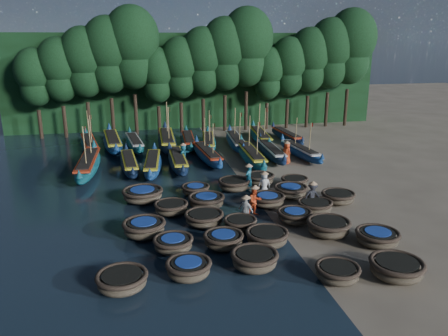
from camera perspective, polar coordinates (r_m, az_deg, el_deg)
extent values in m
plane|color=#7E715C|center=(27.41, 3.87, -3.70)|extent=(120.00, 120.00, 0.00)
cube|color=black|center=(48.93, -3.56, 11.35)|extent=(40.00, 3.00, 10.00)
ellipsoid|color=brown|center=(18.12, -13.15, -14.36)|extent=(2.31, 2.31, 0.65)
torus|color=#3B2E23|center=(17.97, -13.22, -13.52)|extent=(2.07, 2.07, 0.20)
cylinder|color=black|center=(17.95, -13.23, -13.42)|extent=(1.57, 1.57, 0.06)
ellipsoid|color=brown|center=(18.49, -4.63, -13.20)|extent=(1.90, 1.90, 0.68)
torus|color=#3B2E23|center=(18.33, -4.66, -12.33)|extent=(1.93, 1.93, 0.21)
cylinder|color=black|center=(18.31, -4.66, -12.21)|extent=(1.45, 1.45, 0.06)
cylinder|color=navy|center=(18.29, -4.66, -12.10)|extent=(1.11, 1.11, 0.04)
ellipsoid|color=brown|center=(19.10, 4.01, -12.09)|extent=(2.38, 2.38, 0.72)
torus|color=#3B2E23|center=(18.94, 4.03, -11.19)|extent=(2.07, 2.07, 0.22)
cylinder|color=black|center=(18.92, 4.03, -11.08)|extent=(1.56, 1.56, 0.07)
ellipsoid|color=brown|center=(18.83, 14.60, -13.27)|extent=(2.04, 2.04, 0.61)
torus|color=#3B2E23|center=(18.70, 14.66, -12.51)|extent=(1.85, 1.85, 0.18)
cylinder|color=black|center=(18.68, 14.67, -12.41)|extent=(1.40, 1.40, 0.06)
ellipsoid|color=brown|center=(19.73, 21.57, -12.31)|extent=(2.42, 2.42, 0.72)
torus|color=#3B2E23|center=(19.58, 21.68, -11.45)|extent=(2.27, 2.27, 0.22)
cylinder|color=black|center=(19.56, 21.69, -11.33)|extent=(1.72, 1.72, 0.07)
ellipsoid|color=brown|center=(20.61, -6.64, -10.01)|extent=(1.86, 1.86, 0.63)
torus|color=#3B2E23|center=(20.48, -6.67, -9.26)|extent=(1.89, 1.89, 0.19)
cylinder|color=black|center=(20.46, -6.67, -9.17)|extent=(1.43, 1.43, 0.06)
cylinder|color=navy|center=(20.45, -6.68, -9.07)|extent=(1.10, 1.10, 0.04)
ellipsoid|color=brown|center=(20.82, -0.07, -9.57)|extent=(2.28, 2.28, 0.65)
torus|color=#3B2E23|center=(20.69, -0.07, -8.81)|extent=(1.94, 1.94, 0.20)
cylinder|color=black|center=(20.67, -0.07, -8.71)|extent=(1.46, 1.46, 0.06)
cylinder|color=navy|center=(20.66, -0.07, -8.61)|extent=(1.12, 1.12, 0.04)
ellipsoid|color=brown|center=(21.15, 5.64, -9.18)|extent=(2.43, 2.43, 0.67)
torus|color=#3B2E23|center=(21.02, 5.66, -8.41)|extent=(2.08, 2.08, 0.20)
cylinder|color=black|center=(21.00, 5.67, -8.31)|extent=(1.57, 1.57, 0.06)
ellipsoid|color=brown|center=(22.62, 13.48, -7.71)|extent=(2.09, 2.09, 0.74)
torus|color=#3B2E23|center=(22.48, 13.54, -6.90)|extent=(2.22, 2.22, 0.22)
cylinder|color=black|center=(22.46, 13.55, -6.80)|extent=(1.67, 1.67, 0.07)
ellipsoid|color=brown|center=(22.33, 19.39, -8.71)|extent=(2.58, 2.58, 0.64)
torus|color=#3B2E23|center=(22.21, 19.46, -8.01)|extent=(2.11, 2.11, 0.19)
cylinder|color=black|center=(22.19, 19.47, -7.92)|extent=(1.61, 1.61, 0.06)
cylinder|color=navy|center=(22.18, 19.48, -7.83)|extent=(1.24, 1.24, 0.04)
ellipsoid|color=brown|center=(22.26, -10.37, -7.93)|extent=(2.37, 2.37, 0.74)
torus|color=#3B2E23|center=(22.12, -10.42, -7.12)|extent=(2.18, 2.18, 0.22)
cylinder|color=black|center=(22.10, -10.42, -7.01)|extent=(1.64, 1.64, 0.07)
cylinder|color=navy|center=(22.08, -10.43, -6.90)|extent=(1.26, 1.26, 0.04)
ellipsoid|color=brown|center=(23.21, -2.61, -6.73)|extent=(2.41, 2.41, 0.63)
torus|color=#3B2E23|center=(23.09, -2.62, -6.06)|extent=(2.10, 2.10, 0.19)
cylinder|color=black|center=(23.08, -2.62, -5.97)|extent=(1.60, 1.60, 0.06)
ellipsoid|color=brown|center=(22.57, 2.13, -7.47)|extent=(2.09, 2.09, 0.61)
torus|color=#3B2E23|center=(22.46, 2.14, -6.80)|extent=(1.74, 1.74, 0.18)
cylinder|color=black|center=(22.44, 2.14, -6.72)|extent=(1.31, 1.31, 0.06)
ellipsoid|color=brown|center=(23.77, 9.18, -6.37)|extent=(2.17, 2.17, 0.63)
torus|color=#3B2E23|center=(23.65, 9.21, -5.71)|extent=(1.90, 1.90, 0.19)
cylinder|color=black|center=(23.64, 9.22, -5.63)|extent=(1.43, 1.43, 0.06)
cylinder|color=navy|center=(23.63, 9.22, -5.54)|extent=(1.10, 1.10, 0.04)
ellipsoid|color=brown|center=(25.40, 11.77, -5.02)|extent=(2.23, 2.23, 0.59)
torus|color=#3B2E23|center=(25.30, 11.81, -4.43)|extent=(2.02, 2.02, 0.18)
cylinder|color=black|center=(25.29, 11.81, -4.36)|extent=(1.55, 1.55, 0.05)
ellipsoid|color=brown|center=(24.75, -6.91, -5.33)|extent=(2.04, 2.04, 0.62)
torus|color=#3B2E23|center=(24.64, -6.93, -4.70)|extent=(1.93, 1.93, 0.19)
cylinder|color=black|center=(24.63, -6.93, -4.62)|extent=(1.47, 1.47, 0.06)
ellipsoid|color=brown|center=(25.37, -2.30, -4.54)|extent=(2.57, 2.57, 0.71)
torus|color=#3B2E23|center=(25.25, -2.31, -3.84)|extent=(2.14, 2.14, 0.22)
cylinder|color=black|center=(25.23, -2.31, -3.74)|extent=(1.62, 1.62, 0.06)
cylinder|color=navy|center=(25.22, -2.32, -3.65)|extent=(1.24, 1.24, 0.04)
ellipsoid|color=brown|center=(25.83, 5.69, -4.32)|extent=(2.14, 2.14, 0.62)
torus|color=#3B2E23|center=(25.73, 5.71, -3.71)|extent=(2.07, 2.07, 0.19)
cylinder|color=black|center=(25.72, 5.72, -3.63)|extent=(1.58, 1.58, 0.06)
cylinder|color=navy|center=(25.71, 5.72, -3.55)|extent=(1.21, 1.21, 0.04)
ellipsoid|color=brown|center=(27.43, 8.69, -3.12)|extent=(2.26, 2.26, 0.66)
torus|color=#3B2E23|center=(27.33, 8.72, -2.52)|extent=(2.10, 2.10, 0.20)
cylinder|color=black|center=(27.31, 8.72, -2.44)|extent=(1.60, 1.60, 0.06)
cylinder|color=navy|center=(27.30, 8.72, -2.36)|extent=(1.23, 1.23, 0.04)
ellipsoid|color=brown|center=(26.99, 14.66, -3.86)|extent=(2.26, 2.26, 0.63)
torus|color=#3B2E23|center=(26.89, 14.70, -3.27)|extent=(2.03, 2.03, 0.19)
cylinder|color=black|center=(26.88, 14.71, -3.20)|extent=(1.54, 1.54, 0.06)
ellipsoid|color=brown|center=(26.81, -10.56, -3.62)|extent=(2.59, 2.59, 0.72)
torus|color=#3B2E23|center=(26.70, -10.60, -2.94)|extent=(2.47, 2.47, 0.22)
cylinder|color=black|center=(26.69, -10.61, -2.85)|extent=(1.89, 1.89, 0.07)
cylinder|color=navy|center=(26.67, -10.61, -2.76)|extent=(1.45, 1.45, 0.04)
ellipsoid|color=brown|center=(27.54, -3.74, -2.97)|extent=(1.79, 1.79, 0.57)
torus|color=#3B2E23|center=(27.45, -3.75, -2.44)|extent=(1.80, 1.80, 0.17)
cylinder|color=black|center=(27.44, -3.75, -2.37)|extent=(1.36, 1.36, 0.05)
cylinder|color=navy|center=(27.43, -3.75, -2.30)|extent=(1.05, 1.05, 0.03)
ellipsoid|color=brown|center=(28.22, 1.33, -2.32)|extent=(2.22, 2.22, 0.69)
torus|color=#3B2E23|center=(28.12, 1.34, -1.70)|extent=(2.10, 2.10, 0.21)
cylinder|color=black|center=(28.11, 1.34, -1.61)|extent=(1.59, 1.59, 0.06)
ellipsoid|color=brown|center=(29.39, 4.74, -1.60)|extent=(2.28, 2.28, 0.68)
torus|color=#3B2E23|center=(29.29, 4.75, -1.00)|extent=(1.95, 1.95, 0.21)
cylinder|color=black|center=(29.28, 4.76, -0.93)|extent=(1.46, 1.46, 0.06)
ellipsoid|color=brown|center=(29.36, 9.19, -1.88)|extent=(2.08, 2.08, 0.58)
torus|color=#3B2E23|center=(29.28, 9.22, -1.38)|extent=(1.81, 1.81, 0.18)
cylinder|color=black|center=(29.27, 9.22, -1.31)|extent=(1.37, 1.37, 0.05)
ellipsoid|color=#105F5E|center=(33.51, -17.32, 0.34)|extent=(1.87, 8.64, 1.07)
cone|color=#105F5E|center=(37.36, -16.64, 3.15)|extent=(0.47, 0.47, 0.64)
cone|color=#105F5E|center=(29.35, -18.41, -0.72)|extent=(0.47, 0.47, 0.54)
cube|color=#AD2E15|center=(33.39, -17.39, 1.08)|extent=(1.38, 6.69, 0.13)
cube|color=black|center=(33.37, -17.40, 1.22)|extent=(1.05, 5.82, 0.11)
cylinder|color=#997F4C|center=(34.32, -17.13, 3.70)|extent=(0.08, 0.26, 3.00)
cylinder|color=#997F4C|center=(31.52, -17.75, 2.53)|extent=(0.08, 0.26, 3.00)
plane|color=red|center=(31.22, -17.66, 4.88)|extent=(0.00, 0.38, 0.38)
ellipsoid|color=#0E1A36|center=(33.42, -12.25, 0.52)|extent=(1.78, 7.18, 0.89)
cone|color=#0E1A36|center=(36.62, -12.70, 2.84)|extent=(0.39, 0.39, 0.53)
cone|color=#0E1A36|center=(29.95, -11.84, -0.28)|extent=(0.39, 0.39, 0.44)
cube|color=gold|center=(33.32, -12.29, 1.14)|extent=(1.32, 5.56, 0.11)
cube|color=black|center=(33.30, -12.30, 1.25)|extent=(1.03, 4.84, 0.09)
ellipsoid|color=navy|center=(32.93, -9.31, 0.47)|extent=(2.04, 7.48, 0.92)
cone|color=navy|center=(36.25, -9.10, 2.97)|extent=(0.41, 0.41, 0.55)
cone|color=navy|center=(29.33, -9.69, -0.44)|extent=(0.41, 0.41, 0.46)
cube|color=gold|center=(32.82, -9.34, 1.12)|extent=(1.52, 5.79, 0.11)
cube|color=black|center=(32.80, -9.35, 1.25)|extent=(1.20, 5.03, 0.09)
ellipsoid|color=#0E1A36|center=(33.54, -6.05, 0.92)|extent=(1.40, 7.57, 0.95)
cone|color=#0E1A36|center=(36.94, -6.65, 3.36)|extent=(0.42, 0.42, 0.57)
cone|color=#0E1A36|center=(29.85, -5.37, 0.08)|extent=(0.42, 0.42, 0.47)
cube|color=gold|center=(33.43, -6.07, 1.58)|extent=(1.02, 5.87, 0.11)
cube|color=black|center=(33.41, -6.07, 1.70)|extent=(0.76, 5.11, 0.09)
ellipsoid|color=navy|center=(34.99, -2.20, 1.68)|extent=(2.01, 7.67, 0.95)
cone|color=navy|center=(38.33, -3.61, 3.94)|extent=(0.42, 0.42, 0.57)
cone|color=navy|center=(31.40, -0.51, 1.00)|extent=(0.42, 0.42, 0.47)
cube|color=#AD2E15|center=(34.89, -2.21, 2.31)|extent=(1.49, 5.94, 0.11)
cube|color=black|center=(34.87, -2.21, 2.43)|extent=(1.17, 5.16, 0.09)
cylinder|color=#997F4C|center=(35.73, -2.54, 4.49)|extent=(0.07, 0.23, 2.65)
cylinder|color=#997F4C|center=(33.31, -1.45, 3.60)|extent=(0.07, 0.23, 2.65)
plane|color=red|center=(33.11, -1.23, 5.57)|extent=(0.00, 0.33, 0.33)
ellipsoid|color=#105F5E|center=(34.56, 3.57, 1.52)|extent=(1.79, 8.17, 1.02)
cone|color=#105F5E|center=(38.16, 2.25, 4.02)|extent=(0.45, 0.45, 0.61)
cone|color=#105F5E|center=(30.70, 5.24, 0.71)|extent=(0.45, 0.45, 0.51)
cube|color=gold|center=(34.46, 3.58, 2.21)|extent=(1.32, 6.33, 0.12)
cube|color=black|center=(34.44, 3.58, 2.34)|extent=(1.01, 5.51, 0.10)
cylinder|color=#997F4C|center=(35.36, 3.33, 4.58)|extent=(0.07, 0.24, 2.84)
cylinder|color=#997F4C|center=(32.76, 4.39, 3.58)|extent=(0.07, 0.24, 2.84)
plane|color=red|center=(32.53, 4.70, 5.72)|extent=(0.00, 0.36, 0.36)
ellipsoid|color=#0E1A36|center=(36.17, 6.17, 2.07)|extent=(1.61, 7.46, 0.93)
cone|color=#0E1A36|center=(39.42, 4.78, 4.23)|extent=(0.41, 0.41, 0.56)
cone|color=#0E1A36|center=(32.69, 7.91, 1.43)|extent=(0.41, 0.41, 0.46)
cube|color=beige|center=(36.08, 6.19, 2.67)|extent=(1.19, 5.78, 0.11)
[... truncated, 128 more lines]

